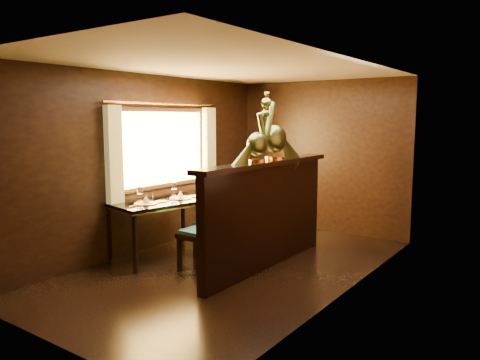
{
  "coord_description": "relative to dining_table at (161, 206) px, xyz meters",
  "views": [
    {
      "loc": [
        3.41,
        -4.62,
        1.89
      ],
      "look_at": [
        -0.15,
        0.38,
        1.07
      ],
      "focal_mm": 35.0,
      "sensor_mm": 36.0,
      "label": 1
    }
  ],
  "objects": [
    {
      "name": "ground",
      "position": [
        1.05,
        0.19,
        -0.71
      ],
      "size": [
        5.0,
        5.0,
        0.0
      ],
      "primitive_type": "plane",
      "color": "black",
      "rests_on": "ground"
    },
    {
      "name": "chair_left",
      "position": [
        0.87,
        -0.07,
        -0.04
      ],
      "size": [
        0.47,
        0.51,
        1.29
      ],
      "rotation": [
        0.0,
        0.0,
        -0.02
      ],
      "color": "black",
      "rests_on": "ground"
    },
    {
      "name": "chair_right",
      "position": [
        0.63,
        0.49,
        -0.07
      ],
      "size": [
        0.54,
        0.56,
        1.24
      ],
      "rotation": [
        0.0,
        0.0,
        0.24
      ],
      "color": "black",
      "rests_on": "ground"
    },
    {
      "name": "partition",
      "position": [
        1.37,
        0.49,
        -0.0
      ],
      "size": [
        0.26,
        2.7,
        1.36
      ],
      "color": "black",
      "rests_on": "ground"
    },
    {
      "name": "peacock_left",
      "position": [
        1.38,
        0.26,
        0.99
      ],
      "size": [
        0.22,
        0.58,
        0.69
      ],
      "primitive_type": null,
      "color": "#1B5137",
      "rests_on": "partition"
    },
    {
      "name": "room_shell",
      "position": [
        0.97,
        0.21,
        0.87
      ],
      "size": [
        3.04,
        5.04,
        2.52
      ],
      "color": "black",
      "rests_on": "ground"
    },
    {
      "name": "peacock_right",
      "position": [
        1.38,
        0.67,
        1.07
      ],
      "size": [
        0.27,
        0.71,
        0.85
      ],
      "primitive_type": null,
      "color": "#1B5137",
      "rests_on": "partition"
    },
    {
      "name": "dining_table",
      "position": [
        0.0,
        0.0,
        0.0
      ],
      "size": [
        1.07,
        1.47,
        0.99
      ],
      "rotation": [
        0.0,
        0.0,
        -0.21
      ],
      "color": "black",
      "rests_on": "ground"
    }
  ]
}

